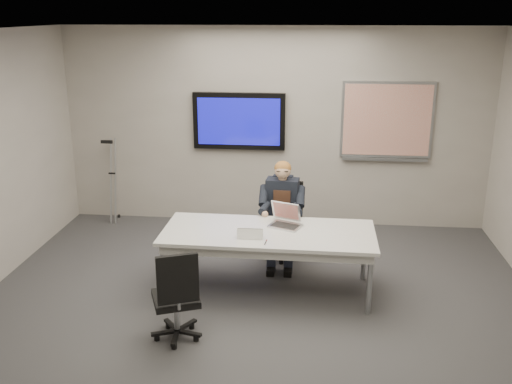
# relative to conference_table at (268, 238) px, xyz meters

# --- Properties ---
(floor) EXTENTS (6.00, 6.00, 0.02)m
(floor) POSITION_rel_conference_table_xyz_m (-0.09, -0.80, -0.63)
(floor) COLOR #3A393C
(floor) RESTS_ON ground
(ceiling) EXTENTS (6.00, 6.00, 0.02)m
(ceiling) POSITION_rel_conference_table_xyz_m (-0.09, -0.80, 2.17)
(ceiling) COLOR silver
(ceiling) RESTS_ON wall_back
(wall_back) EXTENTS (6.00, 0.02, 2.80)m
(wall_back) POSITION_rel_conference_table_xyz_m (-0.09, 2.20, 0.77)
(wall_back) COLOR #9C968D
(wall_back) RESTS_ON ground
(conference_table) EXTENTS (2.31, 0.98, 0.71)m
(conference_table) POSITION_rel_conference_table_xyz_m (0.00, 0.00, 0.00)
(conference_table) COLOR silver
(conference_table) RESTS_ON ground
(tv_display) EXTENTS (1.30, 0.09, 0.80)m
(tv_display) POSITION_rel_conference_table_xyz_m (-0.59, 2.15, 0.87)
(tv_display) COLOR black
(tv_display) RESTS_ON wall_back
(whiteboard) EXTENTS (1.25, 0.08, 1.10)m
(whiteboard) POSITION_rel_conference_table_xyz_m (1.46, 2.17, 0.90)
(whiteboard) COLOR #999CA1
(whiteboard) RESTS_ON wall_back
(office_chair_far) EXTENTS (0.57, 0.57, 0.96)m
(office_chair_far) POSITION_rel_conference_table_xyz_m (0.11, 0.95, -0.33)
(office_chair_far) COLOR black
(office_chair_far) RESTS_ON ground
(office_chair_near) EXTENTS (0.58, 0.58, 0.94)m
(office_chair_near) POSITION_rel_conference_table_xyz_m (-0.77, -1.09, -0.33)
(office_chair_near) COLOR black
(office_chair_near) RESTS_ON ground
(seated_person) EXTENTS (0.41, 0.70, 1.27)m
(seated_person) POSITION_rel_conference_table_xyz_m (0.10, 0.72, -0.12)
(seated_person) COLOR #212637
(seated_person) RESTS_ON office_chair_far
(crutch) EXTENTS (0.36, 0.63, 1.33)m
(crutch) POSITION_rel_conference_table_xyz_m (-2.44, 1.99, 0.01)
(crutch) COLOR #A2A5AA
(crutch) RESTS_ON ground
(laptop) EXTENTS (0.40, 0.43, 0.24)m
(laptop) POSITION_rel_conference_table_xyz_m (0.17, 0.21, 0.14)
(laptop) COLOR silver
(laptop) RESTS_ON conference_table
(name_tent) EXTENTS (0.27, 0.08, 0.11)m
(name_tent) POSITION_rel_conference_table_xyz_m (-0.18, -0.22, 0.14)
(name_tent) COLOR white
(name_tent) RESTS_ON conference_table
(pen) EXTENTS (0.02, 0.12, 0.01)m
(pen) POSITION_rel_conference_table_xyz_m (-0.00, -0.32, 0.09)
(pen) COLOR black
(pen) RESTS_ON conference_table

